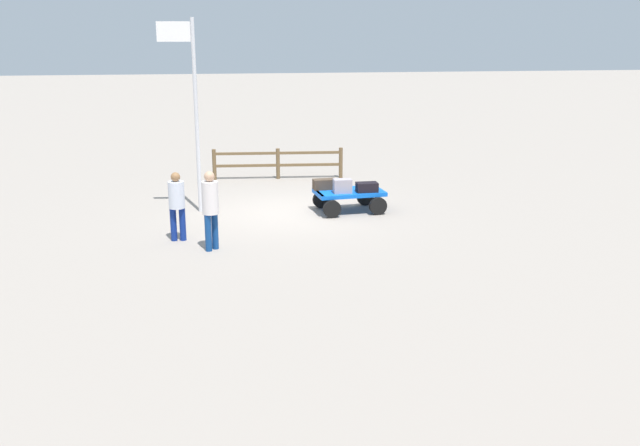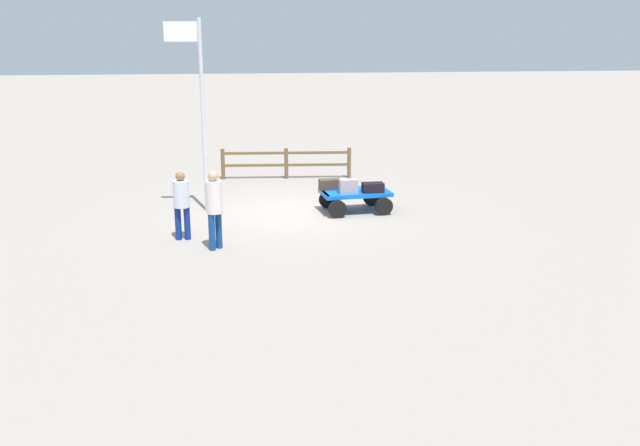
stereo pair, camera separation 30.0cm
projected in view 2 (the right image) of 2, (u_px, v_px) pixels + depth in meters
name	position (u px, v px, depth m)	size (l,w,h in m)	color
ground_plane	(296.00, 212.00, 18.27)	(120.00, 120.00, 0.00)	gray
luggage_cart	(354.00, 196.00, 18.24)	(1.84, 1.34, 0.55)	blue
suitcase_olive	(331.00, 184.00, 18.33)	(0.61, 0.34, 0.27)	#423326
suitcase_maroon	(373.00, 187.00, 18.02)	(0.55, 0.35, 0.24)	black
suitcase_tan	(348.00, 186.00, 17.90)	(0.46, 0.29, 0.35)	gray
worker_lead	(181.00, 200.00, 15.67)	(0.36, 0.36, 1.56)	navy
worker_trailing	(214.00, 204.00, 14.95)	(0.49, 0.49, 1.72)	navy
flagpole	(199.00, 101.00, 17.67)	(0.92, 0.11, 4.86)	silver
wooden_fence	(286.00, 161.00, 22.26)	(4.10, 0.42, 0.97)	brown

